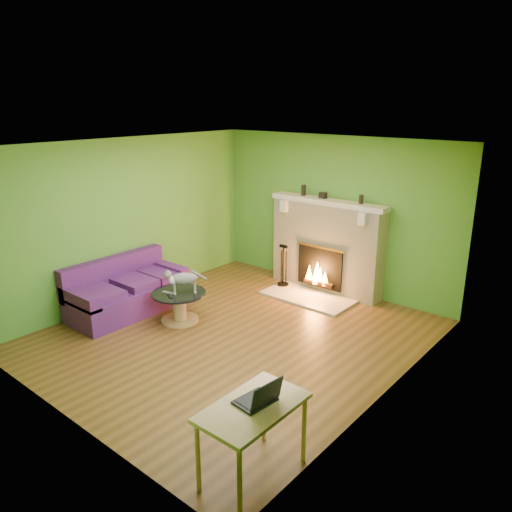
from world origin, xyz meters
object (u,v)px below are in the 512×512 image
Objects in this scene: coffee_table at (179,304)px; cat at (184,281)px; desk at (253,414)px; sofa at (126,291)px.

cat is at bearing 32.01° from coffee_table.
cat reaches higher than coffee_table.
desk is at bearing -30.89° from coffee_table.
coffee_table is 1.36× the size of cat.
cat is at bearing 147.67° from desk.
sofa is at bearing -163.44° from coffee_table.
coffee_table is at bearing -109.78° from cat.
cat is (0.98, 0.32, 0.32)m from sofa.
cat is (-2.82, 1.79, 0.01)m from desk.
desk is (3.81, -1.47, 0.31)m from sofa.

